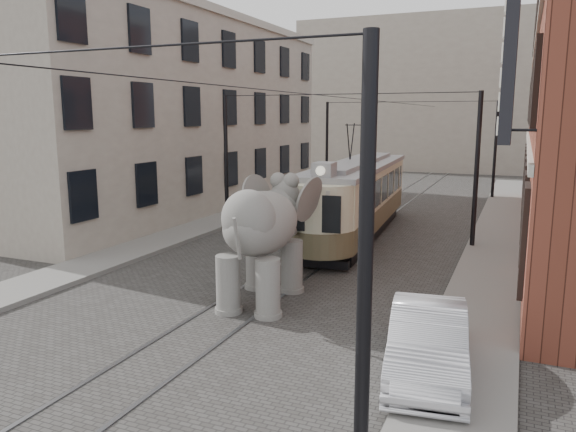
% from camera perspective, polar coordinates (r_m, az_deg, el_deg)
% --- Properties ---
extents(ground, '(120.00, 120.00, 0.00)m').
position_cam_1_polar(ground, '(18.08, 0.01, -6.03)').
color(ground, '#403E3B').
extents(tram_rails, '(1.54, 80.00, 0.02)m').
position_cam_1_polar(tram_rails, '(18.08, 0.01, -5.99)').
color(tram_rails, slate).
rests_on(tram_rails, ground).
extents(sidewalk_right, '(2.00, 60.00, 0.15)m').
position_cam_1_polar(sidewalk_right, '(16.76, 19.43, -7.70)').
color(sidewalk_right, slate).
rests_on(sidewalk_right, ground).
extents(sidewalk_left, '(2.00, 60.00, 0.15)m').
position_cam_1_polar(sidewalk_left, '(21.37, -16.29, -3.68)').
color(sidewalk_left, slate).
rests_on(sidewalk_left, ground).
extents(stucco_building, '(7.00, 24.00, 10.00)m').
position_cam_1_polar(stucco_building, '(31.48, -11.57, 9.95)').
color(stucco_building, gray).
rests_on(stucco_building, ground).
extents(distant_block, '(28.00, 10.00, 14.00)m').
position_cam_1_polar(distant_block, '(56.42, 16.44, 11.85)').
color(distant_block, gray).
rests_on(distant_block, ground).
extents(catenary, '(11.00, 30.20, 6.00)m').
position_cam_1_polar(catenary, '(22.20, 4.59, 4.89)').
color(catenary, black).
rests_on(catenary, ground).
extents(tram, '(3.27, 12.10, 4.75)m').
position_cam_1_polar(tram, '(23.72, 7.16, 3.66)').
color(tram, beige).
rests_on(tram, ground).
extents(elephant, '(3.67, 5.88, 3.42)m').
position_cam_1_polar(elephant, '(15.10, -2.75, -2.63)').
color(elephant, slate).
rests_on(elephant, ground).
extents(parked_car, '(2.04, 4.35, 1.38)m').
position_cam_1_polar(parked_car, '(11.55, 14.22, -12.40)').
color(parked_car, '#B5B4B9').
rests_on(parked_car, ground).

